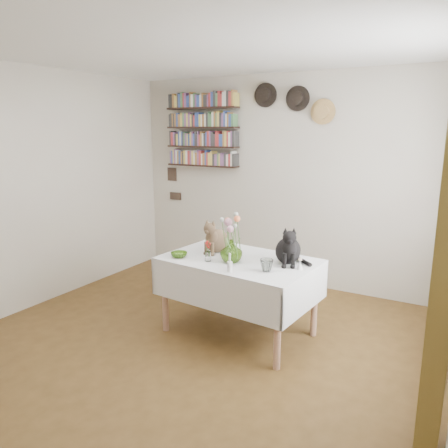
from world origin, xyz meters
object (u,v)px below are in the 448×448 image
Objects in this scene: tabby_cat at (217,235)px; bookshelf_unit at (202,131)px; flower_vase at (231,251)px; dining_table at (239,278)px; black_cat at (288,244)px.

tabby_cat is 1.95m from bookshelf_unit.
bookshelf_unit is at bearing 129.45° from flower_vase.
tabby_cat is at bearing -53.05° from bookshelf_unit.
tabby_cat is at bearing 141.40° from flower_vase.
tabby_cat is 0.36m from flower_vase.
flower_vase is 0.20× the size of bookshelf_unit.
bookshelf_unit reaches higher than tabby_cat.
flower_vase is (0.28, -0.22, -0.07)m from tabby_cat.
tabby_cat is 0.33× the size of bookshelf_unit.
bookshelf_unit is at bearing 129.00° from tabby_cat.
dining_table is at bearing 82.53° from flower_vase.
dining_table is 4.06× the size of black_cat.
black_cat reaches higher than dining_table.
tabby_cat is 1.65× the size of flower_vase.
dining_table is 4.23× the size of tabby_cat.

